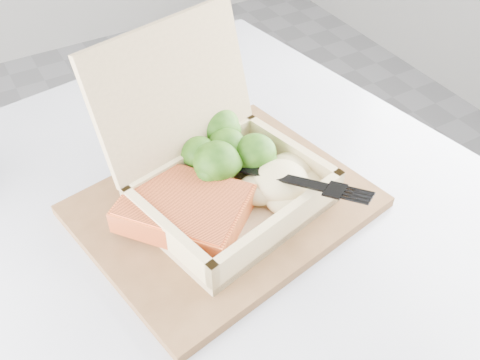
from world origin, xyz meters
TOP-DOWN VIEW (x-y plane):
  - cafe_table at (0.58, 0.20)m, footprint 0.82×0.82m
  - serving_tray at (0.63, 0.20)m, footprint 0.35×0.30m
  - takeout_container at (0.63, 0.22)m, footprint 0.23×0.24m
  - salmon_fillet at (0.58, 0.20)m, footprint 0.16×0.16m
  - broccoli_pile at (0.66, 0.25)m, footprint 0.12×0.12m
  - mashed_potatoes at (0.68, 0.18)m, footprint 0.10×0.09m
  - plastic_fork at (0.67, 0.19)m, footprint 0.10×0.16m
  - receipt at (0.65, 0.39)m, footprint 0.13×0.17m

SIDE VIEW (x-z plane):
  - cafe_table at x=0.58m, z-range 0.17..0.87m
  - receipt at x=0.65m, z-range 0.70..0.70m
  - serving_tray at x=0.63m, z-range 0.70..0.72m
  - salmon_fillet at x=0.58m, z-range 0.73..0.75m
  - mashed_potatoes at x=0.68m, z-range 0.73..0.76m
  - broccoli_pile at x=0.66m, z-range 0.73..0.77m
  - plastic_fork at x=0.67m, z-range 0.74..0.77m
  - takeout_container at x=0.63m, z-range 0.67..0.85m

